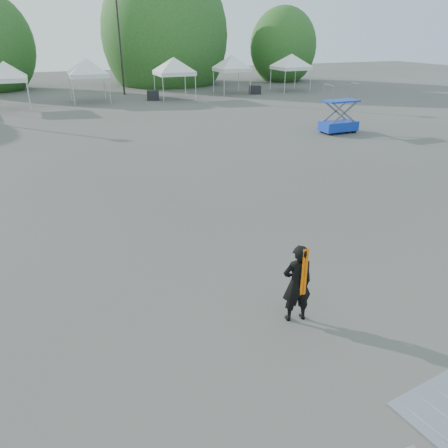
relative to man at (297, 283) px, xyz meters
name	(u,v)px	position (x,y,z in m)	size (l,w,h in m)	color
ground	(245,253)	(0.28, 2.93, -0.83)	(120.00, 120.00, 0.00)	#474442
light_pole_east	(119,28)	(3.28, 34.93, 4.69)	(0.60, 0.25, 9.80)	black
tree_mid_e	(165,35)	(9.28, 41.93, 4.01)	(5.12, 5.12, 7.79)	#382314
tree_far_e	(283,47)	(22.28, 39.93, 2.80)	(3.84, 3.84, 5.84)	#382314
tent_d	(4,65)	(-5.90, 30.33, 2.23)	(3.93, 3.93, 3.88)	silver
tent_e	(86,62)	(-0.07, 31.53, 2.23)	(4.16, 4.16, 3.88)	silver
tent_f	(174,61)	(6.70, 30.46, 2.23)	(4.15, 4.15, 3.88)	silver
tent_g	(232,58)	(12.54, 31.92, 2.23)	(3.88, 3.88, 3.88)	silver
tent_h	(292,57)	(18.45, 31.54, 2.23)	(4.17, 4.17, 3.88)	silver
man	(297,283)	(0.00, 0.00, 0.00)	(0.65, 0.48, 1.65)	black
scissor_lift	(340,109)	(11.37, 14.18, 0.52)	(2.08, 1.07, 2.66)	#0D12B3
crate_mid	(153,95)	(4.84, 30.59, -0.45)	(0.98, 0.76, 0.76)	black
crate_east	(255,90)	(14.36, 30.78, -0.46)	(0.95, 0.74, 0.74)	black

